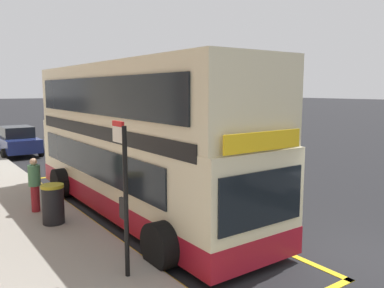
{
  "coord_description": "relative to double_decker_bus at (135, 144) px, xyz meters",
  "views": [
    {
      "loc": [
        -7.76,
        -3.9,
        3.69
      ],
      "look_at": [
        0.02,
        7.02,
        1.8
      ],
      "focal_mm": 36.67,
      "sensor_mm": 36.0,
      "label": 1
    }
  ],
  "objects": [
    {
      "name": "ground_plane",
      "position": [
        2.46,
        25.53,
        -2.06
      ],
      "size": [
        260.0,
        260.0,
        0.0
      ],
      "primitive_type": "plane",
      "color": "black"
    },
    {
      "name": "double_decker_bus",
      "position": [
        0.0,
        0.0,
        0.0
      ],
      "size": [
        3.21,
        10.51,
        4.4
      ],
      "color": "beige",
      "rests_on": "ground"
    },
    {
      "name": "bus_bay_markings",
      "position": [
        -0.06,
        -0.01,
        -2.06
      ],
      "size": [
        2.97,
        12.75,
        0.01
      ],
      "color": "gold",
      "rests_on": "ground"
    },
    {
      "name": "bus_stop_sign",
      "position": [
        -2.2,
        -3.81,
        -0.22
      ],
      "size": [
        0.09,
        0.51,
        2.95
      ],
      "color": "black",
      "rests_on": "pavement_near"
    },
    {
      "name": "parked_car_maroon_far",
      "position": [
        5.44,
        14.79,
        -1.26
      ],
      "size": [
        2.09,
        4.2,
        1.62
      ],
      "rotation": [
        0.0,
        0.0,
        0.04
      ],
      "color": "maroon",
      "rests_on": "ground"
    },
    {
      "name": "parked_car_navy_kerbside",
      "position": [
        -0.66,
        13.11,
        -1.26
      ],
      "size": [
        2.09,
        4.2,
        1.62
      ],
      "rotation": [
        0.0,
        0.0,
        0.05
      ],
      "color": "navy",
      "rests_on": "ground"
    },
    {
      "name": "pedestrian_further_back",
      "position": [
        -2.59,
        1.3,
        -1.07
      ],
      "size": [
        0.34,
        0.34,
        1.58
      ],
      "color": "maroon",
      "rests_on": "pavement_near"
    },
    {
      "name": "litter_bin",
      "position": [
        -2.47,
        -0.05,
        -1.39
      ],
      "size": [
        0.59,
        0.59,
        1.05
      ],
      "color": "black",
      "rests_on": "pavement_near"
    }
  ]
}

